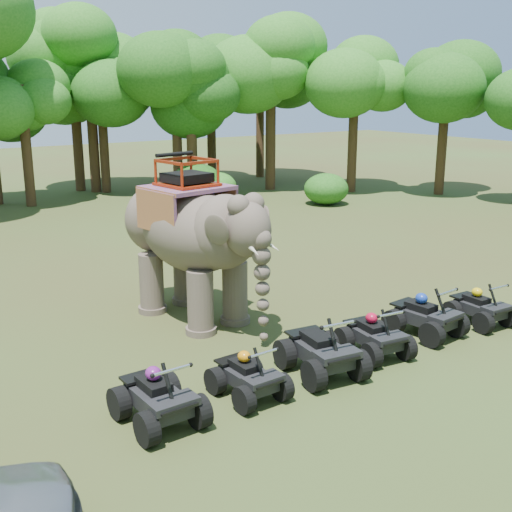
{
  "coord_description": "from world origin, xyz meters",
  "views": [
    {
      "loc": [
        -8.46,
        -11.41,
        5.94
      ],
      "look_at": [
        0.0,
        1.2,
        1.9
      ],
      "focal_mm": 45.0,
      "sensor_mm": 36.0,
      "label": 1
    }
  ],
  "objects": [
    {
      "name": "tree_32",
      "position": [
        11.03,
        24.84,
        4.33
      ],
      "size": [
        6.06,
        6.06,
        8.66
      ],
      "primitive_type": null,
      "color": "#195114",
      "rests_on": "ground"
    },
    {
      "name": "tree_29",
      "position": [
        7.71,
        20.44,
        3.82
      ],
      "size": [
        5.35,
        5.35,
        7.64
      ],
      "primitive_type": null,
      "color": "#195114",
      "rests_on": "ground"
    },
    {
      "name": "ground",
      "position": [
        0.0,
        0.0,
        0.0
      ],
      "size": [
        110.0,
        110.0,
        0.0
      ],
      "primitive_type": "plane",
      "color": "#47381E",
      "rests_on": "ground"
    },
    {
      "name": "tree_2",
      "position": [
        8.14,
        19.59,
        3.68
      ],
      "size": [
        5.16,
        5.16,
        7.37
      ],
      "primitive_type": null,
      "color": "#195114",
      "rests_on": "ground"
    },
    {
      "name": "atv_0",
      "position": [
        -4.08,
        -1.7,
        0.65
      ],
      "size": [
        1.34,
        1.79,
        1.29
      ],
      "primitive_type": null,
      "rotation": [
        0.0,
        0.0,
        0.04
      ],
      "color": "black",
      "rests_on": "ground"
    },
    {
      "name": "tree_36",
      "position": [
        12.08,
        24.25,
        4.19
      ],
      "size": [
        5.87,
        5.87,
        8.38
      ],
      "primitive_type": null,
      "color": "#195114",
      "rests_on": "ground"
    },
    {
      "name": "atv_1",
      "position": [
        -2.17,
        -1.76,
        0.57
      ],
      "size": [
        1.18,
        1.58,
        1.14
      ],
      "primitive_type": null,
      "rotation": [
        0.0,
        0.0,
        0.04
      ],
      "color": "black",
      "rests_on": "ground"
    },
    {
      "name": "tree_34",
      "position": [
        4.37,
        24.32,
        4.57
      ],
      "size": [
        6.39,
        6.39,
        9.13
      ],
      "primitive_type": null,
      "color": "#195114",
      "rests_on": "ground"
    },
    {
      "name": "tree_1",
      "position": [
        4.8,
        23.81,
        3.63
      ],
      "size": [
        5.08,
        5.08,
        7.26
      ],
      "primitive_type": null,
      "color": "#195114",
      "rests_on": "ground"
    },
    {
      "name": "tree_37",
      "position": [
        3.78,
        25.25,
        4.34
      ],
      "size": [
        6.08,
        6.08,
        8.69
      ],
      "primitive_type": null,
      "color": "#195114",
      "rests_on": "ground"
    },
    {
      "name": "atv_5",
      "position": [
        4.97,
        -1.72,
        0.58
      ],
      "size": [
        1.2,
        1.6,
        1.15
      ],
      "primitive_type": null,
      "rotation": [
        0.0,
        0.0,
        -0.04
      ],
      "color": "black",
      "rests_on": "ground"
    },
    {
      "name": "atv_4",
      "position": [
        3.21,
        -1.47,
        0.64
      ],
      "size": [
        1.44,
        1.85,
        1.28
      ],
      "primitive_type": null,
      "rotation": [
        0.0,
        0.0,
        0.1
      ],
      "color": "black",
      "rests_on": "ground"
    },
    {
      "name": "atv_3",
      "position": [
        1.32,
        -1.66,
        0.6
      ],
      "size": [
        1.35,
        1.73,
        1.19
      ],
      "primitive_type": null,
      "rotation": [
        0.0,
        0.0,
        -0.12
      ],
      "color": "black",
      "rests_on": "ground"
    },
    {
      "name": "atv_2",
      "position": [
        -0.32,
        -1.75,
        0.68
      ],
      "size": [
        1.57,
        2.0,
        1.37
      ],
      "primitive_type": null,
      "rotation": [
        0.0,
        0.0,
        -0.12
      ],
      "color": "black",
      "rests_on": "ground"
    },
    {
      "name": "tree_5",
      "position": [
        20.17,
        12.69,
        3.82
      ],
      "size": [
        5.35,
        5.35,
        7.64
      ],
      "primitive_type": null,
      "color": "#195114",
      "rests_on": "ground"
    },
    {
      "name": "tree_3",
      "position": [
        13.28,
        19.46,
        4.86
      ],
      "size": [
        6.8,
        6.8,
        9.71
      ],
      "primitive_type": null,
      "color": "#195114",
      "rests_on": "ground"
    },
    {
      "name": "tree_0",
      "position": [
        0.0,
        21.79,
        3.33
      ],
      "size": [
        4.66,
        4.66,
        6.66
      ],
      "primitive_type": null,
      "color": "#195114",
      "rests_on": "ground"
    },
    {
      "name": "tree_4",
      "position": [
        16.66,
        16.15,
        3.8
      ],
      "size": [
        5.33,
        5.33,
        7.61
      ],
      "primitive_type": null,
      "color": "#195114",
      "rests_on": "ground"
    },
    {
      "name": "tree_35",
      "position": [
        15.79,
        24.25,
        3.89
      ],
      "size": [
        5.45,
        5.45,
        7.78
      ],
      "primitive_type": null,
      "color": "#195114",
      "rests_on": "ground"
    },
    {
      "name": "elephant",
      "position": [
        -0.92,
        2.84,
        2.13
      ],
      "size": [
        2.99,
        5.36,
        4.27
      ],
      "primitive_type": null,
      "rotation": [
        0.0,
        0.0,
        0.15
      ],
      "color": "brown",
      "rests_on": "ground"
    }
  ]
}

